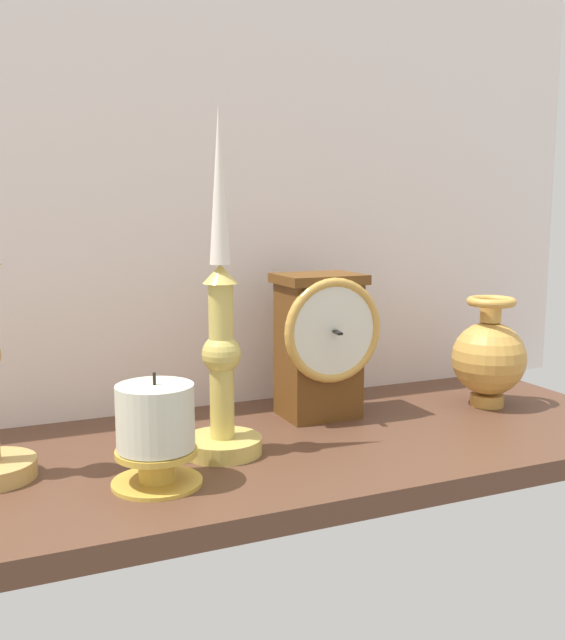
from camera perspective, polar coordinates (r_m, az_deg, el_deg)
The scene contains 6 objects.
ground_plane at distance 82.66cm, azimuth -2.97°, elevation -10.67°, with size 100.00×36.00×2.40cm, color #543525.
back_wall at distance 95.64cm, azimuth -7.17°, elevation 12.44°, with size 120.00×2.00×65.00cm, color white.
mantel_clock at distance 90.67cm, azimuth 3.04°, elevation -1.79°, with size 12.94×10.71×18.28cm.
candlestick_tall_left at distance 76.90cm, azimuth -4.87°, elevation -2.35°, with size 8.61×8.61×36.97cm.
brass_vase_bulbous at distance 100.20cm, azimuth 16.03°, elevation -2.76°, with size 9.83×9.83×14.76cm.
pillar_candle_front at distance 70.59cm, azimuth -10.00°, elevation -8.72°, with size 8.78×8.78×11.08cm.
Camera 1 is at (-27.44, -72.91, 26.43)cm, focal length 40.40 mm.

